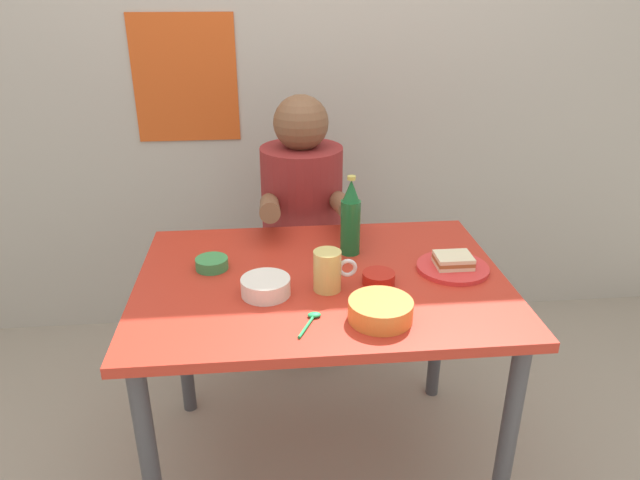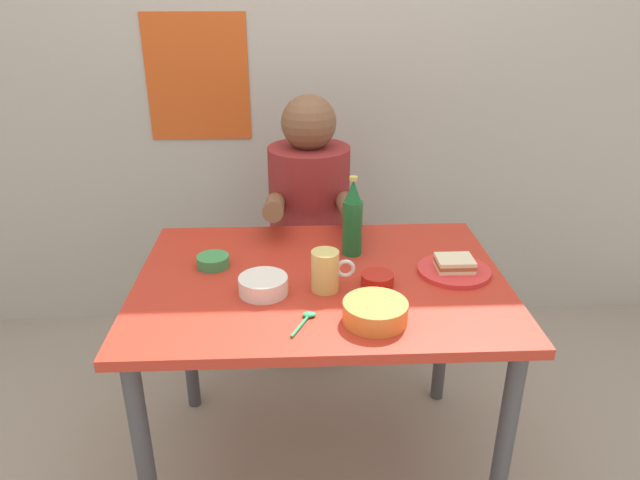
{
  "view_description": "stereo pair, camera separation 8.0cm",
  "coord_description": "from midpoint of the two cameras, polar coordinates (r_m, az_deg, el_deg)",
  "views": [
    {
      "loc": [
        -0.15,
        -1.53,
        1.55
      ],
      "look_at": [
        0.0,
        0.05,
        0.84
      ],
      "focal_mm": 32.57,
      "sensor_mm": 36.0,
      "label": 1
    },
    {
      "loc": [
        -0.07,
        -1.54,
        1.55
      ],
      "look_at": [
        0.0,
        0.05,
        0.84
      ],
      "focal_mm": 32.57,
      "sensor_mm": 36.0,
      "label": 2
    }
  ],
  "objects": [
    {
      "name": "dining_table",
      "position": [
        1.79,
        -1.13,
        -6.34
      ],
      "size": [
        1.1,
        0.8,
        0.74
      ],
      "color": "#B72D1E",
      "rests_on": "ground"
    },
    {
      "name": "plate_orange",
      "position": [
        1.82,
        11.68,
        -2.69
      ],
      "size": [
        0.22,
        0.22,
        0.01
      ],
      "primitive_type": "cylinder",
      "color": "red",
      "rests_on": "dining_table"
    },
    {
      "name": "person_seated",
      "position": [
        2.3,
        -2.76,
        4.06
      ],
      "size": [
        0.33,
        0.56,
        0.72
      ],
      "color": "maroon",
      "rests_on": "stool"
    },
    {
      "name": "rice_bowl_white",
      "position": [
        1.65,
        -6.75,
        -4.49
      ],
      "size": [
        0.14,
        0.14,
        0.05
      ],
      "color": "silver",
      "rests_on": "dining_table"
    },
    {
      "name": "sambal_bowl_red",
      "position": [
        1.7,
        4.45,
        -3.7
      ],
      "size": [
        0.1,
        0.1,
        0.03
      ],
      "color": "#B21E14",
      "rests_on": "dining_table"
    },
    {
      "name": "sandwich",
      "position": [
        1.81,
        11.75,
        -1.98
      ],
      "size": [
        0.11,
        0.09,
        0.04
      ],
      "color": "beige",
      "rests_on": "plate_orange"
    },
    {
      "name": "stool",
      "position": [
        2.48,
        -2.58,
        -4.93
      ],
      "size": [
        0.34,
        0.34,
        0.45
      ],
      "color": "#4C4C51",
      "rests_on": "ground"
    },
    {
      "name": "dip_bowl_green",
      "position": [
        1.82,
        -11.82,
        -2.24
      ],
      "size": [
        0.1,
        0.1,
        0.03
      ],
      "color": "#388C4C",
      "rests_on": "dining_table"
    },
    {
      "name": "wall_back",
      "position": [
        2.6,
        -3.16,
        18.54
      ],
      "size": [
        4.4,
        0.09,
        2.6
      ],
      "color": "#ADA89E",
      "rests_on": "ground"
    },
    {
      "name": "beer_mug",
      "position": [
        1.65,
        -0.57,
        -3.04
      ],
      "size": [
        0.13,
        0.08,
        0.12
      ],
      "color": "#D1BC66",
      "rests_on": "dining_table"
    },
    {
      "name": "beer_bottle",
      "position": [
        1.85,
        1.79,
        2.06
      ],
      "size": [
        0.06,
        0.06,
        0.26
      ],
      "color": "#19602D",
      "rests_on": "dining_table"
    },
    {
      "name": "spoon",
      "position": [
        1.53,
        -2.37,
        -7.82
      ],
      "size": [
        0.07,
        0.11,
        0.01
      ],
      "color": "#26A559",
      "rests_on": "dining_table"
    },
    {
      "name": "soup_bowl_orange",
      "position": [
        1.52,
        4.47,
        -6.82
      ],
      "size": [
        0.17,
        0.17,
        0.05
      ],
      "color": "orange",
      "rests_on": "dining_table"
    },
    {
      "name": "ground_plane",
      "position": [
        2.19,
        -0.98,
        -21.09
      ],
      "size": [
        6.0,
        6.0,
        0.0
      ],
      "primitive_type": "plane",
      "color": "gray"
    }
  ]
}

